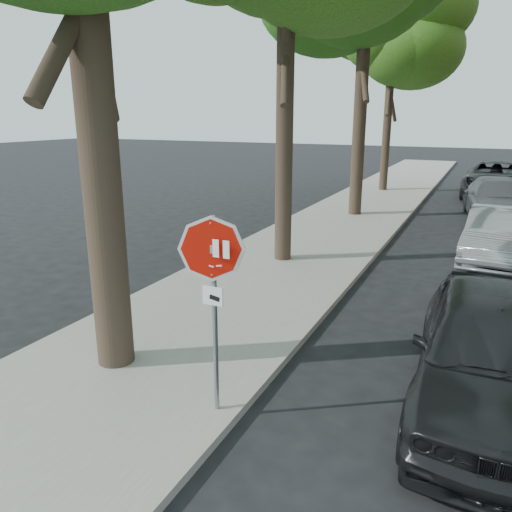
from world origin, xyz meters
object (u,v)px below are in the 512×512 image
Objects in this scene: car_b at (497,235)px; car_c at (498,200)px; tree_far at (393,41)px; car_d at (495,179)px; stop_sign at (213,278)px; car_a at (493,351)px.

car_b is 6.00m from car_c.
tree_far is 8.25m from car_d.
tree_far reaches higher than car_d.
stop_sign is 0.28× the size of tree_far.
tree_far is at bearing 127.18° from car_c.
car_c is at bearing -45.78° from tree_far.
stop_sign is 0.49× the size of car_c.
car_b is 11.98m from car_d.
stop_sign is 0.53× the size of car_a.
car_c reaches higher than car_b.
car_c is (5.32, -5.47, -6.44)m from tree_far.
stop_sign is 16.05m from car_c.
car_d is (-0.11, 5.98, 0.07)m from car_c.
car_d reaches higher than car_c.
tree_far reaches higher than stop_sign.
car_d is at bearing 94.79° from car_b.
car_d is at bearing 88.26° from car_a.
car_b is 0.71× the size of car_d.
tree_far is at bearing 95.46° from stop_sign.
stop_sign reaches higher than car_d.
car_a is 0.81× the size of car_d.
car_a is 0.92× the size of car_c.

